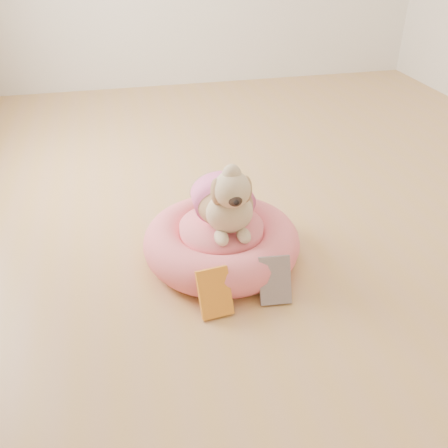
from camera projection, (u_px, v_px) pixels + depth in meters
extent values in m
plane|color=tan|center=(281.00, 193.00, 2.86)|extent=(4.50, 4.50, 0.00)
cylinder|color=#FC627B|center=(222.00, 248.00, 2.29)|extent=(0.52, 0.52, 0.11)
torus|color=#FC627B|center=(222.00, 241.00, 2.27)|extent=(0.71, 0.71, 0.18)
cylinder|color=#FC627B|center=(221.00, 233.00, 2.25)|extent=(0.38, 0.38, 0.10)
cube|color=gold|center=(215.00, 293.00, 1.96)|extent=(0.14, 0.12, 0.19)
cube|color=silver|center=(275.00, 280.00, 2.03)|extent=(0.14, 0.12, 0.19)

